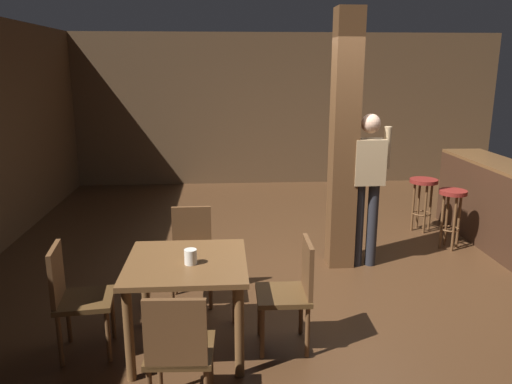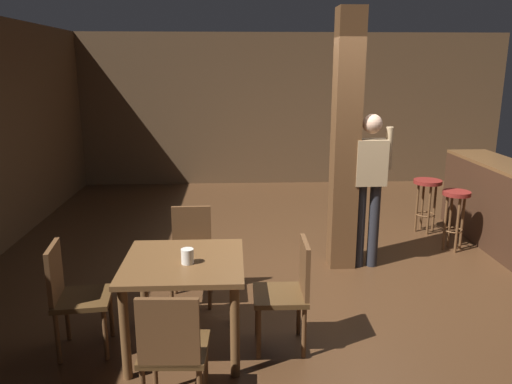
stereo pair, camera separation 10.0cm
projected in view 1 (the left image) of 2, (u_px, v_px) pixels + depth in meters
The scene contains 13 objects.
ground_plane at pixel (339, 275), 5.42m from camera, with size 10.80×10.80×0.00m, color #422816.
wall_back at pixel (287, 110), 9.43m from camera, with size 8.00×0.10×2.80m, color brown.
pillar at pixel (344, 143), 5.40m from camera, with size 0.28×0.28×2.80m, color brown.
dining_table at pixel (187, 276), 3.88m from camera, with size 0.93×0.93×0.76m.
chair_south at pixel (179, 349), 3.11m from camera, with size 0.44×0.44×0.89m.
chair_north at pixel (192, 249), 4.77m from camera, with size 0.43×0.43×0.89m.
chair_west at pixel (74, 294), 3.84m from camera, with size 0.46×0.46×0.89m.
chair_east at pixel (293, 288), 3.95m from camera, with size 0.43×0.43×0.89m.
napkin_cup at pixel (191, 257), 3.77m from camera, with size 0.10×0.10×0.12m, color silver.
standing_person at pixel (368, 179), 5.47m from camera, with size 0.47×0.21×1.72m.
bar_counter at pixel (490, 203), 6.27m from camera, with size 0.56×2.19×1.05m.
bar_stool_near at pixel (452, 205), 6.10m from camera, with size 0.33×0.33×0.75m.
bar_stool_mid at pixel (423, 192), 6.77m from camera, with size 0.37×0.37×0.73m.
Camera 1 is at (-1.24, -4.96, 2.22)m, focal length 35.00 mm.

